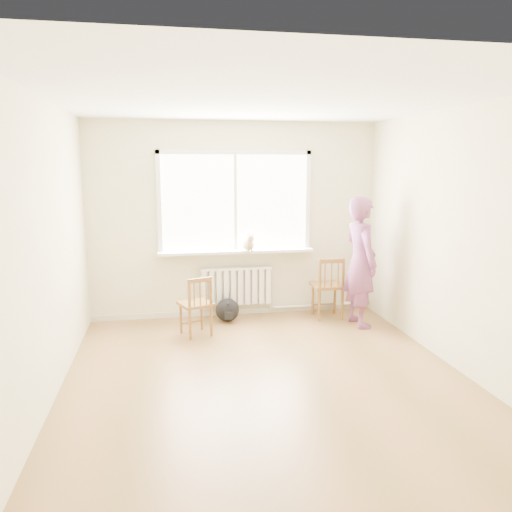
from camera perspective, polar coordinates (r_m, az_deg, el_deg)
name	(u,v)px	position (r m, az deg, el deg)	size (l,w,h in m)	color
floor	(267,378)	(5.15, 1.28, -13.82)	(4.50, 4.50, 0.00)	olive
ceiling	(268,99)	(4.73, 1.42, 17.55)	(4.50, 4.50, 0.00)	white
back_wall	(235,220)	(6.96, -2.42, 4.09)	(4.00, 0.01, 2.70)	beige
window	(235,198)	(6.90, -2.41, 6.64)	(2.12, 0.05, 1.42)	white
windowsill	(236,251)	(6.91, -2.26, 0.52)	(2.15, 0.22, 0.04)	white
radiator	(236,286)	(7.02, -2.26, -3.40)	(1.00, 0.12, 0.55)	white
heating_pipe	(320,305)	(7.42, 7.38, -5.60)	(0.04, 0.04, 1.40)	silver
baseboard	(236,311)	(7.20, -2.32, -6.34)	(4.00, 0.03, 0.08)	beige
chair_left	(197,306)	(6.26, -6.75, -5.70)	(0.48, 0.47, 0.76)	brown
chair_right	(329,288)	(6.98, 8.30, -3.61)	(0.44, 0.42, 0.87)	brown
person	(360,262)	(6.68, 11.86, -0.67)	(0.62, 0.41, 1.71)	#B83D58
cat	(248,243)	(6.83, -0.88, 1.48)	(0.19, 0.39, 0.26)	#CBB38B
backpack	(227,310)	(6.85, -3.29, -6.18)	(0.32, 0.24, 0.32)	black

